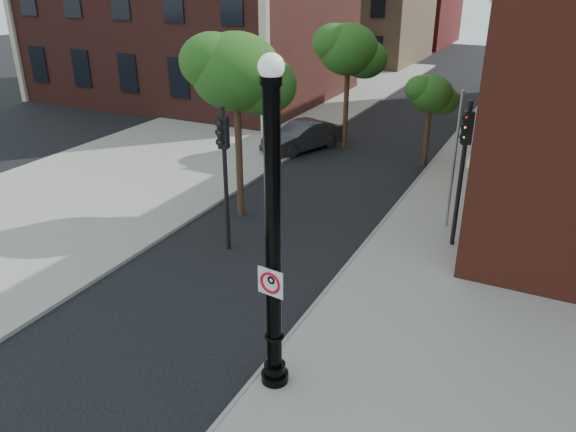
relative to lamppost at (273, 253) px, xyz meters
The scene contains 13 objects.
ground 4.02m from the lamppost, behind, with size 120.00×120.00×0.00m, color black.
sidewalk_right 11.09m from the lamppost, 70.69° to the left, with size 8.00×60.00×0.12m, color gray.
sidewalk_left 21.62m from the lamppost, 122.45° to the left, with size 10.00×50.00×0.12m, color gray.
curb_edge 10.53m from the lamppost, 92.44° to the left, with size 0.10×60.00×0.14m, color gray.
lamppost is the anchor object (origin of this frame).
no_parking_sign 0.58m from the lamppost, 82.66° to the right, with size 0.57×0.11×0.58m.
parked_car 16.89m from the lamppost, 113.16° to the left, with size 1.45×4.17×1.37m, color #2C2C30.
traffic_signal_left 6.49m from the lamppost, 130.70° to the left, with size 0.33×0.39×4.51m.
traffic_signal_right 8.38m from the lamppost, 75.88° to the left, with size 0.37×0.41×4.67m.
utility_pole 9.62m from the lamppost, 80.47° to the left, with size 0.09×0.09×4.68m, color #999999.
street_tree_a 9.25m from the lamppost, 124.95° to the left, with size 3.49×3.16×6.30m.
street_tree_b 17.35m from the lamppost, 106.16° to the left, with size 3.24×2.93×5.84m.
street_tree_c 15.78m from the lamppost, 92.55° to the left, with size 2.21×2.00×3.98m.
Camera 1 is at (6.93, -8.38, 8.14)m, focal length 35.00 mm.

